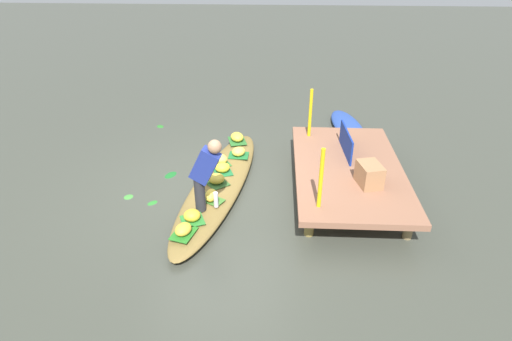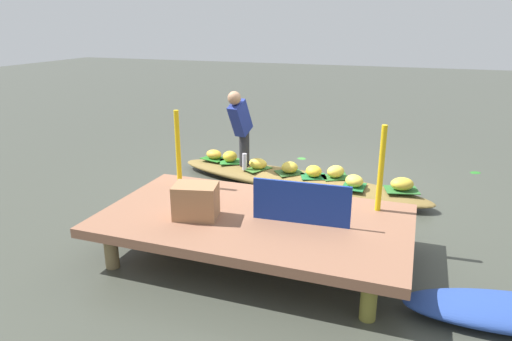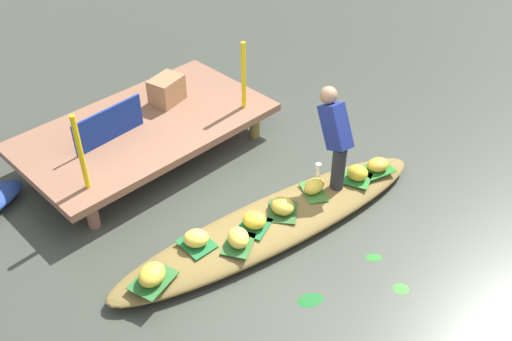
{
  "view_description": "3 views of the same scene",
  "coord_description": "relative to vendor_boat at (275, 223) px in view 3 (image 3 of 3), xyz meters",
  "views": [
    {
      "loc": [
        6.21,
        0.95,
        3.99
      ],
      "look_at": [
        0.22,
        0.66,
        0.54
      ],
      "focal_mm": 29.98,
      "sensor_mm": 36.0,
      "label": 1
    },
    {
      "loc": [
        -1.64,
        6.37,
        2.41
      ],
      "look_at": [
        0.4,
        0.66,
        0.43
      ],
      "focal_mm": 32.34,
      "sensor_mm": 36.0,
      "label": 2
    },
    {
      "loc": [
        -3.48,
        -3.22,
        4.56
      ],
      "look_at": [
        0.37,
        0.68,
        0.26
      ],
      "focal_mm": 40.55,
      "sensor_mm": 36.0,
      "label": 3
    }
  ],
  "objects": [
    {
      "name": "canal_water",
      "position": [
        0.0,
        0.0,
        -0.11
      ],
      "size": [
        40.0,
        40.0,
        0.0
      ],
      "primitive_type": "plane",
      "color": "#3C3F36",
      "rests_on": "ground"
    },
    {
      "name": "dock_platform",
      "position": [
        -0.13,
        2.2,
        0.29
      ],
      "size": [
        3.2,
        1.8,
        0.46
      ],
      "color": "#8A5C44",
      "rests_on": "ground"
    },
    {
      "name": "vendor_boat",
      "position": [
        0.0,
        0.0,
        0.0
      ],
      "size": [
        4.12,
        1.5,
        0.21
      ],
      "primitive_type": "ellipsoid",
      "rotation": [
        0.0,
        0.0,
        -0.17
      ],
      "color": "brown",
      "rests_on": "ground"
    },
    {
      "name": "leaf_mat_0",
      "position": [
        1.17,
        -0.24,
        0.11
      ],
      "size": [
        0.43,
        0.42,
        0.01
      ],
      "primitive_type": "cube",
      "rotation": [
        0.0,
        0.0,
        0.4
      ],
      "color": "#2A792D",
      "rests_on": "vendor_boat"
    },
    {
      "name": "banana_bunch_0",
      "position": [
        1.17,
        -0.24,
        0.2
      ],
      "size": [
        0.31,
        0.32,
        0.18
      ],
      "primitive_type": "ellipsoid",
      "rotation": [
        0.0,
        0.0,
        0.38
      ],
      "color": "gold",
      "rests_on": "vendor_boat"
    },
    {
      "name": "leaf_mat_1",
      "position": [
        -0.59,
        -0.04,
        0.11
      ],
      "size": [
        0.48,
        0.44,
        0.01
      ],
      "primitive_type": "cube",
      "rotation": [
        0.0,
        0.0,
        0.52
      ],
      "color": "#2B662A",
      "rests_on": "vendor_boat"
    },
    {
      "name": "banana_bunch_1",
      "position": [
        -0.59,
        -0.04,
        0.2
      ],
      "size": [
        0.33,
        0.35,
        0.18
      ],
      "primitive_type": "ellipsoid",
      "rotation": [
        0.0,
        0.0,
        1.01
      ],
      "color": "yellow",
      "rests_on": "vendor_boat"
    },
    {
      "name": "leaf_mat_2",
      "position": [
        -0.9,
        0.27,
        0.11
      ],
      "size": [
        0.31,
        0.38,
        0.01
      ],
      "primitive_type": "cube",
      "rotation": [
        0.0,
        0.0,
        1.53
      ],
      "color": "#1E6830",
      "rests_on": "vendor_boat"
    },
    {
      "name": "banana_bunch_2",
      "position": [
        -0.9,
        0.27,
        0.19
      ],
      "size": [
        0.35,
        0.35,
        0.17
      ],
      "primitive_type": "ellipsoid",
      "rotation": [
        0.0,
        0.0,
        2.4
      ],
      "color": "#F8D34A",
      "rests_on": "vendor_boat"
    },
    {
      "name": "leaf_mat_3",
      "position": [
        0.1,
        -0.02,
        0.11
      ],
      "size": [
        0.5,
        0.49,
        0.01
      ],
      "primitive_type": "cube",
      "rotation": [
        0.0,
        0.0,
        0.67
      ],
      "color": "#2E5826",
      "rests_on": "vendor_boat"
    },
    {
      "name": "banana_bunch_3",
      "position": [
        0.1,
        -0.02,
        0.19
      ],
      "size": [
        0.26,
        0.28,
        0.17
      ],
      "primitive_type": "ellipsoid",
      "rotation": [
        0.0,
        0.0,
        1.62
      ],
      "color": "gold",
      "rests_on": "vendor_boat"
    },
    {
      "name": "leaf_mat_4",
      "position": [
        -1.53,
        0.19,
        0.11
      ],
      "size": [
        0.5,
        0.43,
        0.01
      ],
      "primitive_type": "cube",
      "rotation": [
        0.0,
        0.0,
        0.26
      ],
      "color": "#29662B",
      "rests_on": "vendor_boat"
    },
    {
      "name": "banana_bunch_4",
      "position": [
        -1.53,
        0.19,
        0.2
      ],
      "size": [
        0.39,
        0.36,
        0.17
      ],
      "primitive_type": "ellipsoid",
      "rotation": [
        0.0,
        0.0,
        3.58
      ],
      "color": "gold",
      "rests_on": "vendor_boat"
    },
    {
      "name": "leaf_mat_5",
      "position": [
        -0.28,
        0.04,
        0.11
      ],
      "size": [
        0.44,
        0.41,
        0.01
      ],
      "primitive_type": "cube",
      "rotation": [
        0.0,
        0.0,
        0.35
      ],
      "color": "#1D6734",
      "rests_on": "vendor_boat"
    },
    {
      "name": "banana_bunch_5",
      "position": [
        -0.28,
        0.04,
        0.19
      ],
      "size": [
        0.31,
        0.33,
        0.17
      ],
      "primitive_type": "ellipsoid",
      "rotation": [
        0.0,
        0.0,
        5.1
      ],
      "color": "yellow",
      "rests_on": "vendor_boat"
    },
    {
      "name": "leaf_mat_6",
      "position": [
        0.62,
        -0.04,
        0.11
      ],
      "size": [
        0.4,
        0.47,
        0.01
      ],
      "primitive_type": "cube",
      "rotation": [
        0.0,
        0.0,
        1.05
      ],
      "color": "#3C722B",
      "rests_on": "vendor_boat"
    },
    {
      "name": "banana_bunch_6",
      "position": [
        0.62,
        -0.04,
        0.19
      ],
      "size": [
        0.29,
        0.19,
        0.17
      ],
      "primitive_type": "ellipsoid",
      "rotation": [
        0.0,
        0.0,
        3.12
      ],
      "color": "yellow",
      "rests_on": "vendor_boat"
    },
    {
      "name": "leaf_mat_7",
      "position": [
        1.49,
        -0.31,
        0.11
      ],
      "size": [
        0.45,
        0.38,
        0.01
      ],
      "primitive_type": "cube",
      "rotation": [
        0.0,
        0.0,
        2.86
      ],
      "color": "#257021",
      "rests_on": "vendor_boat"
    },
    {
      "name": "banana_bunch_7",
      "position": [
        1.49,
        -0.31,
        0.18
      ],
      "size": [
        0.33,
        0.3,
        0.15
      ],
      "primitive_type": "ellipsoid",
      "rotation": [
        0.0,
        0.0,
        2.8
      ],
      "color": "gold",
      "rests_on": "vendor_boat"
    },
    {
      "name": "vendor_person",
      "position": [
        0.9,
        -0.05,
        0.79
      ],
      "size": [
        0.26,
        0.51,
        1.21
      ],
      "color": "#28282D",
      "rests_on": "vendor_boat"
    },
    {
      "name": "water_bottle",
      "position": [
        0.8,
        0.07,
        0.23
      ],
      "size": [
        0.07,
        0.07,
        0.26
      ],
      "primitive_type": "cylinder",
      "color": "silver",
      "rests_on": "vendor_boat"
    },
    {
      "name": "market_banner",
      "position": [
        -0.63,
        2.2,
        0.57
      ],
      "size": [
        0.99,
        0.09,
        0.43
      ],
      "primitive_type": "cube",
      "rotation": [
        0.0,
        0.0,
        0.06
      ],
      "color": "navy",
      "rests_on": "dock_platform"
    },
    {
      "name": "railing_post_west",
      "position": [
        -1.33,
        1.6,
        0.82
      ],
      "size": [
        0.06,
        0.06,
        0.94
      ],
      "primitive_type": "cylinder",
      "color": "yellow",
      "rests_on": "dock_platform"
    },
    {
      "name": "railing_post_east",
      "position": [
        1.07,
        1.6,
        0.82
      ],
      "size": [
        0.06,
        0.06,
        0.94
      ],
      "primitive_type": "cylinder",
      "color": "yellow",
      "rests_on": "dock_platform"
    },
    {
      "name": "produce_crate",
      "position": [
        0.42,
        2.43,
        0.53
      ],
      "size": [
        0.5,
        0.41,
        0.36
      ],
      "primitive_type": "cube",
      "rotation": [
        0.0,
        0.0,
        0.23
      ],
      "color": "#A0714B",
      "rests_on": "dock_platform"
    },
    {
      "name": "drifting_plant_0",
      "position": [
        -0.48,
        -0.95,
        -0.1
      ],
      "size": [
        0.32,
        0.27,
        0.01
      ],
      "primitive_type": "ellipsoid",
      "rotation": [
        0.0,
        0.0,
        2.71
      ],
      "color": "#196124",
      "rests_on": "ground"
    },
    {
      "name": "drifting_plant_1",
      "position": [
        0.28,
        -1.5,
        -0.1
      ],
      "size": [
        0.22,
        0.21,
        0.01
      ],
      "primitive_type": "ellipsoid",
      "rotation": [
        0.0,
        0.0,
        2.64
      ],
      "color": "#3D8735",
      "rests_on": "ground"
    },
    {
      "name": "drifting_plant_3",
      "position": [
        0.44,
        -1.05,
        -0.1
      ],
      "size": [
        0.21,
        0.2,
        0.01
      ],
      "primitive_type": "ellipsoid",
      "rotation": [
        0.0,
        0.0,
        2.41
      ],
      "color": "#287729",
      "rests_on": "ground"
    }
  ]
}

